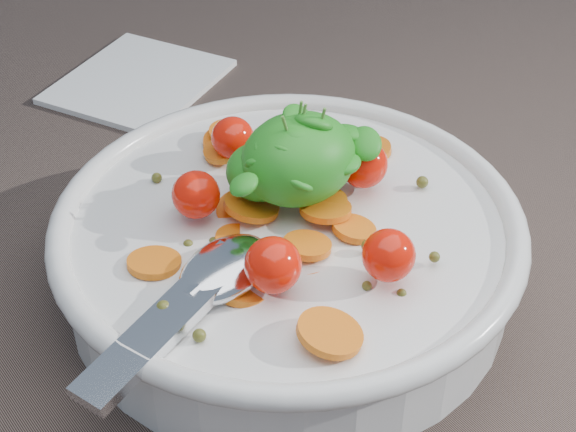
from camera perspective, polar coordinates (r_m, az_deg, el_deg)
ground at (r=0.62m, az=-1.20°, el=-2.79°), size 6.00×6.00×0.00m
bowl at (r=0.57m, az=-0.02°, el=-1.88°), size 0.33×0.30×0.13m
napkin at (r=0.83m, az=-9.64°, el=8.58°), size 0.18×0.18×0.01m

